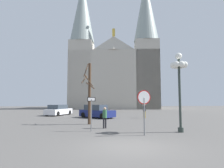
# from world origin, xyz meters

# --- Properties ---
(ground_plane) EXTENTS (120.00, 120.00, 0.00)m
(ground_plane) POSITION_xyz_m (0.00, 0.00, 0.00)
(ground_plane) COLOR #514F4C
(cathedral) EXTENTS (23.20, 15.49, 34.19)m
(cathedral) POSITION_xyz_m (3.31, 40.57, 10.95)
(cathedral) COLOR #BCB5A5
(cathedral) RESTS_ON ground
(stop_sign) EXTENTS (0.84, 0.19, 2.68)m
(stop_sign) POSITION_xyz_m (1.40, 2.66, 1.90)
(stop_sign) COLOR slate
(stop_sign) RESTS_ON ground
(one_way_arrow_sign) EXTENTS (0.55, 0.18, 2.29)m
(one_way_arrow_sign) POSITION_xyz_m (-1.78, 4.51, 1.44)
(one_way_arrow_sign) COLOR slate
(one_way_arrow_sign) RESTS_ON ground
(street_lamp) EXTENTS (1.17, 1.17, 5.25)m
(street_lamp) POSITION_xyz_m (4.05, 3.59, 3.94)
(street_lamp) COLOR #2D3833
(street_lamp) RESTS_ON ground
(bare_tree) EXTENTS (1.19, 1.19, 5.41)m
(bare_tree) POSITION_xyz_m (-2.05, 8.30, 2.81)
(bare_tree) COLOR #473323
(bare_tree) RESTS_ON ground
(parked_car_near_white) EXTENTS (3.36, 4.72, 1.46)m
(parked_car_near_white) POSITION_xyz_m (-6.60, 18.75, 0.69)
(parked_car_near_white) COLOR silver
(parked_car_near_white) RESTS_ON ground
(parked_car_far_navy) EXTENTS (4.37, 4.19, 1.55)m
(parked_car_far_navy) POSITION_xyz_m (-1.34, 14.42, 0.72)
(parked_car_far_navy) COLOR navy
(parked_car_far_navy) RESTS_ON ground
(pedestrian_walking) EXTENTS (0.32, 0.32, 1.61)m
(pedestrian_walking) POSITION_xyz_m (4.25, 13.69, 0.97)
(pedestrian_walking) COLOR olive
(pedestrian_walking) RESTS_ON ground
(pedestrian_standing) EXTENTS (0.32, 0.32, 1.56)m
(pedestrian_standing) POSITION_xyz_m (-0.81, 5.76, 0.93)
(pedestrian_standing) COLOR black
(pedestrian_standing) RESTS_ON ground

